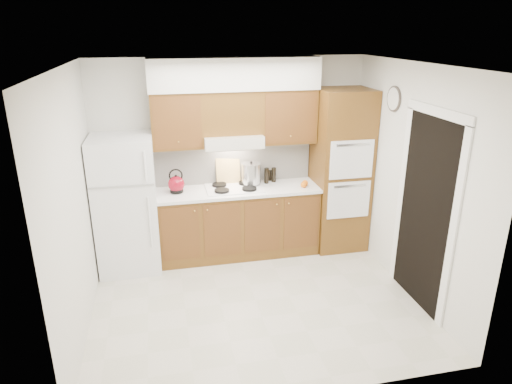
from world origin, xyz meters
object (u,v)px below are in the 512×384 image
fridge (126,204)px  kettle (176,184)px  oven_cabinet (340,171)px  stock_pot (251,173)px

fridge → kettle: bearing=6.5°
oven_cabinet → stock_pot: size_ratio=8.31×
oven_cabinet → kettle: size_ratio=10.46×
oven_cabinet → stock_pot: oven_cabinet is taller
kettle → stock_pot: size_ratio=0.79×
stock_pot → fridge: bearing=-174.3°
fridge → stock_pot: 1.66m
oven_cabinet → stock_pot: bearing=174.0°
fridge → kettle: fridge is taller
kettle → fridge: bearing=-152.9°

